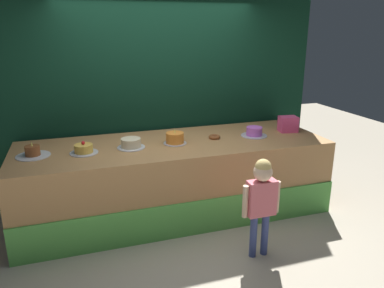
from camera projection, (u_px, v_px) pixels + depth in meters
ground_plane at (190, 235)px, 4.07m from camera, size 12.00×12.00×0.00m
stage_platform at (174, 178)px, 4.49m from camera, size 3.62×1.23×0.89m
curtain_backdrop at (159, 78)px, 4.80m from camera, size 4.36×0.08×3.11m
child_figure at (261, 195)px, 3.52m from camera, size 0.39×0.18×1.02m
pink_box at (288, 124)px, 4.79m from camera, size 0.25×0.21×0.20m
donut at (214, 137)px, 4.50m from camera, size 0.14×0.14×0.04m
cake_far_left at (33, 152)px, 3.87m from camera, size 0.35×0.35×0.16m
cake_left at (84, 149)px, 3.96m from camera, size 0.30×0.30×0.14m
cake_center at (131, 143)px, 4.14m from camera, size 0.31×0.31×0.11m
cake_right at (175, 138)px, 4.29m from camera, size 0.27×0.27×0.18m
cake_far_right at (254, 132)px, 4.60m from camera, size 0.33×0.33×0.11m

